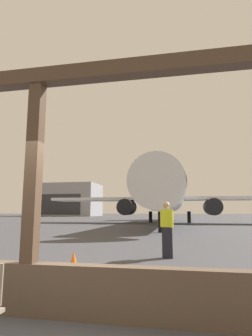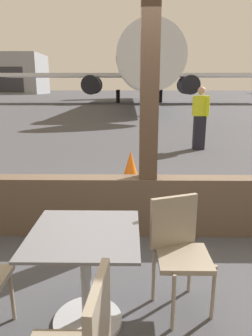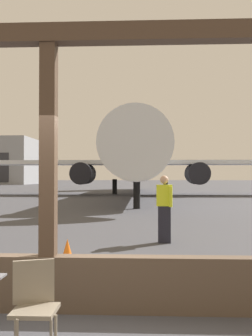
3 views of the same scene
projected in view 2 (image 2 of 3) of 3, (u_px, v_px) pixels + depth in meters
name	position (u px, v px, depth m)	size (l,w,h in m)	color
ground_plane	(131.00, 100.00, 42.38)	(220.00, 220.00, 0.00)	#424247
window_frame	(149.00, 129.00, 3.41)	(7.91, 0.24, 3.69)	brown
dining_table	(86.00, 272.00, 2.20)	(0.77, 0.77, 0.75)	slate
cafe_chair_window_left	(179.00, 244.00, 2.39)	(0.49, 0.49, 0.90)	gray
airplane	(140.00, 72.00, 31.38)	(29.28, 35.21, 10.04)	silver
ground_crew_worker	(200.00, 118.00, 8.50)	(0.40, 0.46, 1.74)	black
traffic_cone	(131.00, 166.00, 5.84)	(0.36, 0.36, 0.56)	orange
distant_hangar	(4.00, 74.00, 76.10)	(19.68, 12.39, 9.57)	gray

